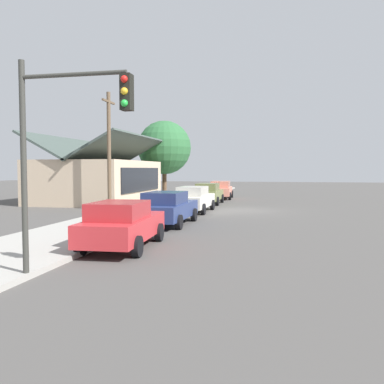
{
  "coord_description": "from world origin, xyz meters",
  "views": [
    {
      "loc": [
        -26.16,
        -2.3,
        2.65
      ],
      "look_at": [
        -2.78,
        2.64,
        1.31
      ],
      "focal_mm": 38.11,
      "sensor_mm": 36.0,
      "label": 1
    }
  ],
  "objects_px": {
    "shade_tree": "(164,148)",
    "fire_hydrant_red": "(156,209)",
    "car_olive": "(208,193)",
    "utility_pole_wooden": "(109,149)",
    "car_navy": "(168,208)",
    "car_ivory": "(194,199)",
    "car_coral": "(221,190)",
    "traffic_light_main": "(64,133)",
    "car_cherry": "(122,224)"
  },
  "relations": [
    {
      "from": "shade_tree",
      "to": "fire_hydrant_red",
      "type": "bearing_deg",
      "value": -165.7
    },
    {
      "from": "car_olive",
      "to": "utility_pole_wooden",
      "type": "relative_size",
      "value": 0.61
    },
    {
      "from": "car_navy",
      "to": "car_ivory",
      "type": "xyz_separation_m",
      "value": [
        5.9,
        -0.07,
        -0.0
      ]
    },
    {
      "from": "car_navy",
      "to": "car_coral",
      "type": "distance_m",
      "value": 17.54
    },
    {
      "from": "shade_tree",
      "to": "utility_pole_wooden",
      "type": "relative_size",
      "value": 0.99
    },
    {
      "from": "car_olive",
      "to": "car_coral",
      "type": "xyz_separation_m",
      "value": [
        5.76,
        -0.18,
        0.0
      ]
    },
    {
      "from": "car_ivory",
      "to": "traffic_light_main",
      "type": "bearing_deg",
      "value": -178.18
    },
    {
      "from": "car_navy",
      "to": "car_coral",
      "type": "xyz_separation_m",
      "value": [
        17.54,
        -0.14,
        -0.0
      ]
    },
    {
      "from": "car_navy",
      "to": "car_cherry",
      "type": "bearing_deg",
      "value": -178.37
    },
    {
      "from": "car_coral",
      "to": "fire_hydrant_red",
      "type": "bearing_deg",
      "value": 171.17
    },
    {
      "from": "car_cherry",
      "to": "car_ivory",
      "type": "bearing_deg",
      "value": -2.88
    },
    {
      "from": "fire_hydrant_red",
      "to": "car_coral",
      "type": "bearing_deg",
      "value": -5.78
    },
    {
      "from": "shade_tree",
      "to": "fire_hydrant_red",
      "type": "relative_size",
      "value": 10.48
    },
    {
      "from": "shade_tree",
      "to": "traffic_light_main",
      "type": "relative_size",
      "value": 1.43
    },
    {
      "from": "utility_pole_wooden",
      "to": "shade_tree",
      "type": "bearing_deg",
      "value": 2.27
    },
    {
      "from": "traffic_light_main",
      "to": "car_cherry",
      "type": "bearing_deg",
      "value": 3.15
    },
    {
      "from": "traffic_light_main",
      "to": "fire_hydrant_red",
      "type": "height_order",
      "value": "traffic_light_main"
    },
    {
      "from": "shade_tree",
      "to": "traffic_light_main",
      "type": "bearing_deg",
      "value": -168.44
    },
    {
      "from": "car_coral",
      "to": "fire_hydrant_red",
      "type": "xyz_separation_m",
      "value": [
        -14.98,
        1.52,
        -0.32
      ]
    },
    {
      "from": "car_navy",
      "to": "traffic_light_main",
      "type": "xyz_separation_m",
      "value": [
        -10.0,
        -0.28,
        2.67
      ]
    },
    {
      "from": "car_cherry",
      "to": "traffic_light_main",
      "type": "height_order",
      "value": "traffic_light_main"
    },
    {
      "from": "car_cherry",
      "to": "traffic_light_main",
      "type": "distance_m",
      "value": 4.92
    },
    {
      "from": "car_cherry",
      "to": "fire_hydrant_red",
      "type": "distance_m",
      "value": 8.57
    },
    {
      "from": "utility_pole_wooden",
      "to": "car_cherry",
      "type": "bearing_deg",
      "value": -154.75
    },
    {
      "from": "car_olive",
      "to": "car_coral",
      "type": "relative_size",
      "value": 0.94
    },
    {
      "from": "shade_tree",
      "to": "car_olive",
      "type": "bearing_deg",
      "value": -145.98
    },
    {
      "from": "car_cherry",
      "to": "shade_tree",
      "type": "xyz_separation_m",
      "value": [
        26.45,
        6.02,
        3.96
      ]
    },
    {
      "from": "car_olive",
      "to": "traffic_light_main",
      "type": "bearing_deg",
      "value": -179.58
    },
    {
      "from": "utility_pole_wooden",
      "to": "fire_hydrant_red",
      "type": "bearing_deg",
      "value": -127.56
    },
    {
      "from": "car_olive",
      "to": "fire_hydrant_red",
      "type": "xyz_separation_m",
      "value": [
        -9.22,
        1.34,
        -0.32
      ]
    },
    {
      "from": "shade_tree",
      "to": "traffic_light_main",
      "type": "height_order",
      "value": "shade_tree"
    },
    {
      "from": "shade_tree",
      "to": "traffic_light_main",
      "type": "distance_m",
      "value": 31.23
    },
    {
      "from": "car_coral",
      "to": "fire_hydrant_red",
      "type": "distance_m",
      "value": 15.06
    },
    {
      "from": "fire_hydrant_red",
      "to": "car_navy",
      "type": "bearing_deg",
      "value": -151.73
    },
    {
      "from": "car_olive",
      "to": "shade_tree",
      "type": "xyz_separation_m",
      "value": [
        8.79,
        5.93,
        3.96
      ]
    },
    {
      "from": "car_navy",
      "to": "utility_pole_wooden",
      "type": "bearing_deg",
      "value": 44.73
    },
    {
      "from": "traffic_light_main",
      "to": "utility_pole_wooden",
      "type": "relative_size",
      "value": 0.69
    },
    {
      "from": "car_navy",
      "to": "utility_pole_wooden",
      "type": "relative_size",
      "value": 0.64
    },
    {
      "from": "car_cherry",
      "to": "car_navy",
      "type": "xyz_separation_m",
      "value": [
        5.88,
        0.06,
        0.0
      ]
    },
    {
      "from": "car_cherry",
      "to": "car_coral",
      "type": "relative_size",
      "value": 0.94
    },
    {
      "from": "car_navy",
      "to": "car_ivory",
      "type": "relative_size",
      "value": 0.98
    },
    {
      "from": "car_navy",
      "to": "fire_hydrant_red",
      "type": "distance_m",
      "value": 2.93
    },
    {
      "from": "car_navy",
      "to": "traffic_light_main",
      "type": "height_order",
      "value": "traffic_light_main"
    },
    {
      "from": "car_navy",
      "to": "car_coral",
      "type": "bearing_deg",
      "value": 0.63
    },
    {
      "from": "car_coral",
      "to": "shade_tree",
      "type": "distance_m",
      "value": 7.88
    },
    {
      "from": "car_cherry",
      "to": "utility_pole_wooden",
      "type": "xyz_separation_m",
      "value": [
        11.52,
        5.43,
        3.11
      ]
    },
    {
      "from": "car_coral",
      "to": "car_olive",
      "type": "bearing_deg",
      "value": 175.21
    },
    {
      "from": "car_cherry",
      "to": "car_olive",
      "type": "distance_m",
      "value": 17.66
    },
    {
      "from": "car_navy",
      "to": "fire_hydrant_red",
      "type": "xyz_separation_m",
      "value": [
        2.56,
        1.38,
        -0.32
      ]
    },
    {
      "from": "car_cherry",
      "to": "car_navy",
      "type": "distance_m",
      "value": 5.88
    }
  ]
}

